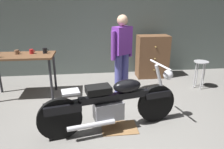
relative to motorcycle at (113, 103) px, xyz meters
The scene contains 11 objects.
ground_plane 0.47m from the motorcycle, 20.50° to the left, with size 12.00×12.00×0.00m, color gray.
back_wall 3.05m from the motorcycle, 87.59° to the left, with size 8.00×0.12×3.10m, color #56605B.
workbench 2.24m from the motorcycle, 139.51° to the left, with size 1.30×0.64×0.90m.
motorcycle is the anchor object (origin of this frame).
person_standing 1.50m from the motorcycle, 75.27° to the left, with size 0.49×0.40×1.67m.
shop_stool 2.62m from the motorcycle, 33.36° to the left, with size 0.32×0.32×0.64m.
wooden_dresser 2.70m from the motorcycle, 60.41° to the left, with size 0.80×0.47×1.10m.
drip_tray 0.46m from the motorcycle, ahead, with size 0.56×0.40×0.01m, color olive.
mug_red_diner 2.17m from the motorcycle, 134.61° to the left, with size 0.11×0.08×0.10m.
mug_brown_stoneware 2.38m from the motorcycle, 139.67° to the left, with size 0.12×0.09×0.09m.
mug_black_matte 2.02m from the motorcycle, 128.80° to the left, with size 0.12×0.09×0.11m.
Camera 1 is at (-0.46, -2.88, 1.90)m, focal length 33.53 mm.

